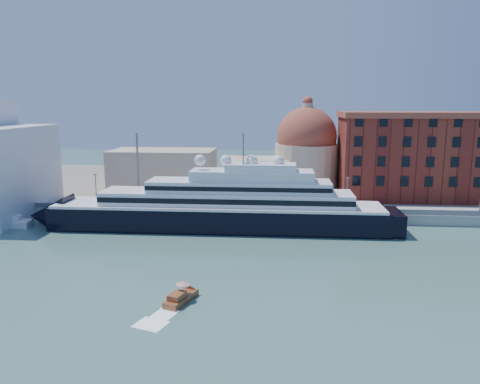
{
  "coord_description": "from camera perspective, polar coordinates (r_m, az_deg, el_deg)",
  "views": [
    {
      "loc": [
        14.01,
        -77.11,
        27.59
      ],
      "look_at": [
        6.14,
        18.0,
        9.36
      ],
      "focal_mm": 35.0,
      "sensor_mm": 36.0,
      "label": 1
    }
  ],
  "objects": [
    {
      "name": "church",
      "position": [
        136.07,
        1.49,
        3.77
      ],
      "size": [
        66.0,
        18.0,
        25.5
      ],
      "color": "beige",
      "rests_on": "land"
    },
    {
      "name": "warehouse",
      "position": [
        135.29,
        21.07,
        4.24
      ],
      "size": [
        43.0,
        19.0,
        23.25
      ],
      "color": "maroon",
      "rests_on": "land"
    },
    {
      "name": "ground",
      "position": [
        83.09,
        -5.31,
        -8.63
      ],
      "size": [
        400.0,
        400.0,
        0.0
      ],
      "primitive_type": "plane",
      "color": "#3C6861",
      "rests_on": "ground"
    },
    {
      "name": "land",
      "position": [
        155.05,
        -0.52,
        0.94
      ],
      "size": [
        260.0,
        72.0,
        2.0
      ],
      "primitive_type": "cube",
      "color": "slate",
      "rests_on": "ground"
    },
    {
      "name": "service_barge",
      "position": [
        118.36,
        -26.85,
        -3.46
      ],
      "size": [
        12.69,
        5.54,
        2.77
      ],
      "rotation": [
        0.0,
        0.0,
        0.12
      ],
      "color": "white",
      "rests_on": "ground"
    },
    {
      "name": "quay_fence",
      "position": [
        110.28,
        -2.69,
        -2.03
      ],
      "size": [
        180.0,
        0.1,
        1.2
      ],
      "primitive_type": "cube",
      "color": "slate",
      "rests_on": "quay"
    },
    {
      "name": "superyacht",
      "position": [
        103.95,
        -3.98,
        -2.16
      ],
      "size": [
        83.18,
        11.53,
        24.86
      ],
      "color": "black",
      "rests_on": "ground"
    },
    {
      "name": "water_taxi",
      "position": [
        67.75,
        -7.26,
        -12.63
      ],
      "size": [
        4.12,
        6.76,
        3.05
      ],
      "rotation": [
        0.0,
        0.0,
        -0.33
      ],
      "color": "maroon",
      "rests_on": "ground"
    },
    {
      "name": "lamp_posts",
      "position": [
        113.97,
        -8.87,
        1.73
      ],
      "size": [
        120.8,
        2.4,
        18.0
      ],
      "color": "slate",
      "rests_on": "quay"
    },
    {
      "name": "quay",
      "position": [
        115.05,
        -2.39,
        -2.43
      ],
      "size": [
        180.0,
        10.0,
        2.5
      ],
      "primitive_type": "cube",
      "color": "gray",
      "rests_on": "ground"
    }
  ]
}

